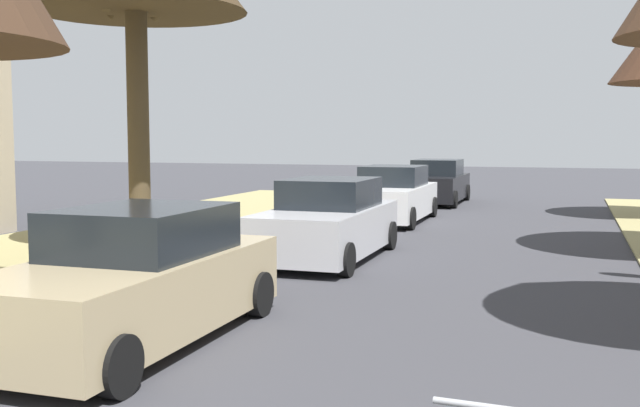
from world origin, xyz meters
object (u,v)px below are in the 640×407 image
(parked_sedan_tan, at_px, (136,281))
(parked_sedan_white, at_px, (392,196))
(parked_sedan_black, at_px, (437,183))
(parked_sedan_silver, at_px, (328,222))

(parked_sedan_tan, distance_m, parked_sedan_white, 13.05)
(parked_sedan_tan, relative_size, parked_sedan_white, 1.00)
(parked_sedan_tan, distance_m, parked_sedan_black, 19.22)
(parked_sedan_black, bearing_deg, parked_sedan_silver, -89.74)
(parked_sedan_black, bearing_deg, parked_sedan_tan, -90.70)
(parked_sedan_black, bearing_deg, parked_sedan_white, -91.87)
(parked_sedan_white, bearing_deg, parked_sedan_silver, -87.78)
(parked_sedan_silver, xyz_separation_m, parked_sedan_white, (-0.26, 6.69, 0.00))
(parked_sedan_silver, bearing_deg, parked_sedan_white, 92.22)
(parked_sedan_white, height_order, parked_sedan_black, same)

